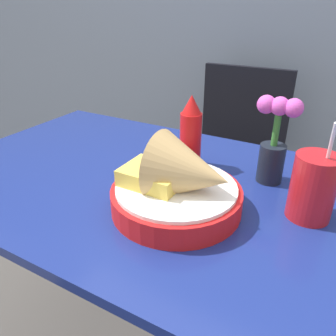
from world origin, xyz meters
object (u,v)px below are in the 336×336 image
object	(u,v)px
chair_far_window	(235,154)
flower_vase	(274,141)
ketchup_bottle	(191,133)
drink_cup	(313,189)
food_basket	(181,186)

from	to	relation	value
chair_far_window	flower_vase	distance (m)	0.73
ketchup_bottle	drink_cup	world-z (taller)	drink_cup
ketchup_bottle	drink_cup	bearing A→B (deg)	-16.92
ketchup_bottle	drink_cup	distance (m)	0.35
food_basket	flower_vase	bearing A→B (deg)	59.40
drink_cup	chair_far_window	bearing A→B (deg)	118.28
chair_far_window	flower_vase	xyz separation A→B (m)	(0.27, -0.60, 0.33)
chair_far_window	food_basket	size ratio (longest dim) A/B	3.27
ketchup_bottle	food_basket	bearing A→B (deg)	-69.18
food_basket	drink_cup	size ratio (longest dim) A/B	1.29
food_basket	ketchup_bottle	bearing A→B (deg)	110.82
chair_far_window	drink_cup	distance (m)	0.86
drink_cup	flower_vase	xyz separation A→B (m)	(-0.11, 0.12, 0.04)
drink_cup	flower_vase	bearing A→B (deg)	133.39
ketchup_bottle	flower_vase	distance (m)	0.22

